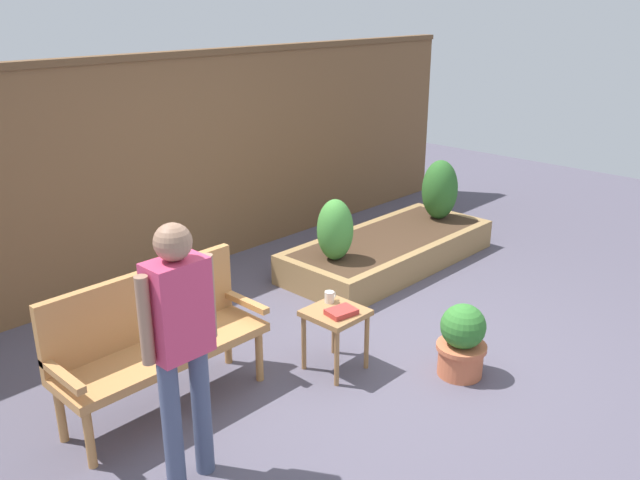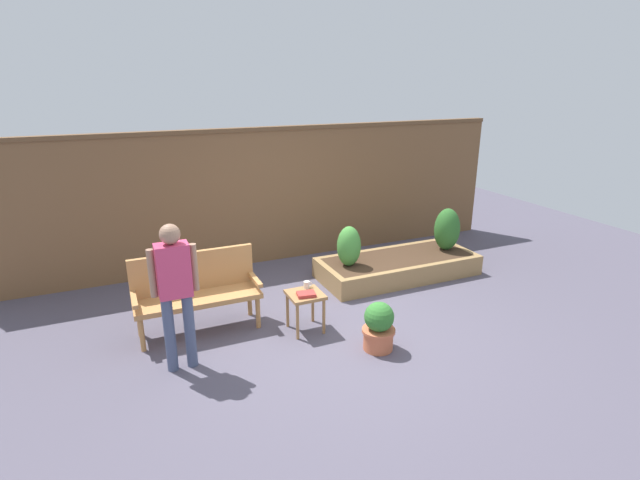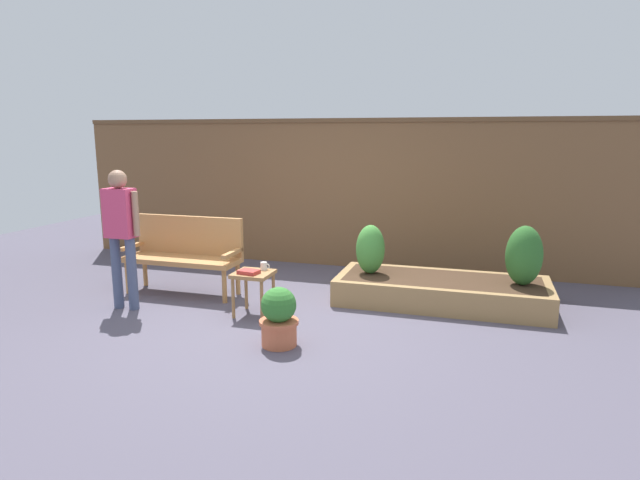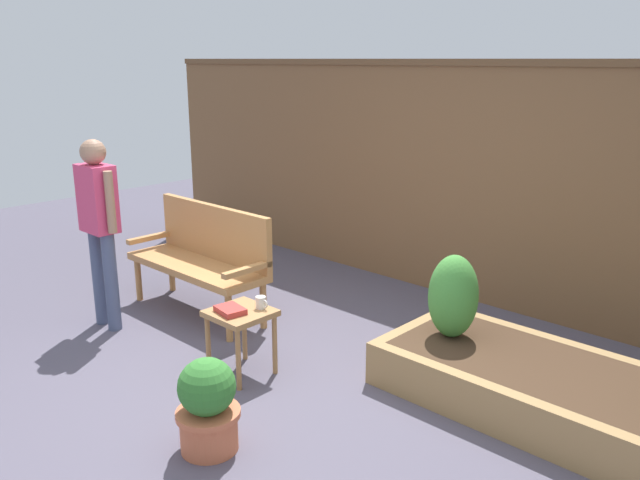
# 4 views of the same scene
# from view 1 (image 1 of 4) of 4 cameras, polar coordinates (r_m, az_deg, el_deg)

# --- Properties ---
(ground_plane) EXTENTS (14.00, 14.00, 0.00)m
(ground_plane) POSITION_cam_1_polar(r_m,az_deg,el_deg) (5.21, 5.05, -10.17)
(ground_plane) COLOR #514C5B
(fence_back) EXTENTS (8.40, 0.14, 2.16)m
(fence_back) POSITION_cam_1_polar(r_m,az_deg,el_deg) (6.62, -12.55, 6.26)
(fence_back) COLOR brown
(fence_back) RESTS_ON ground_plane
(garden_bench) EXTENTS (1.44, 0.48, 0.94)m
(garden_bench) POSITION_cam_1_polar(r_m,az_deg,el_deg) (4.56, -14.01, -7.66)
(garden_bench) COLOR #B77F47
(garden_bench) RESTS_ON ground_plane
(side_table) EXTENTS (0.40, 0.40, 0.48)m
(side_table) POSITION_cam_1_polar(r_m,az_deg,el_deg) (4.89, 1.34, -6.95)
(side_table) COLOR #9E7042
(side_table) RESTS_ON ground_plane
(cup_on_table) EXTENTS (0.11, 0.07, 0.09)m
(cup_on_table) POSITION_cam_1_polar(r_m,az_deg,el_deg) (4.96, 0.84, -4.91)
(cup_on_table) COLOR silver
(cup_on_table) RESTS_ON side_table
(book_on_table) EXTENTS (0.23, 0.19, 0.04)m
(book_on_table) POSITION_cam_1_polar(r_m,az_deg,el_deg) (4.79, 1.85, -6.20)
(book_on_table) COLOR #B2332D
(book_on_table) RESTS_ON side_table
(potted_boxwood) EXTENTS (0.37, 0.37, 0.56)m
(potted_boxwood) POSITION_cam_1_polar(r_m,az_deg,el_deg) (4.98, 12.11, -8.46)
(potted_boxwood) COLOR #C66642
(potted_boxwood) RESTS_ON ground_plane
(raised_planter_bed) EXTENTS (2.40, 1.00, 0.30)m
(raised_planter_bed) POSITION_cam_1_polar(r_m,az_deg,el_deg) (6.93, 5.96, -0.91)
(raised_planter_bed) COLOR #997547
(raised_planter_bed) RESTS_ON ground_plane
(shrub_near_bench) EXTENTS (0.34, 0.34, 0.59)m
(shrub_near_bench) POSITION_cam_1_polar(r_m,az_deg,el_deg) (6.16, 1.31, 0.88)
(shrub_near_bench) COLOR brown
(shrub_near_bench) RESTS_ON raised_planter_bed
(shrub_far_corner) EXTENTS (0.39, 0.39, 0.66)m
(shrub_far_corner) POSITION_cam_1_polar(r_m,az_deg,el_deg) (7.45, 10.26, 4.28)
(shrub_far_corner) COLOR brown
(shrub_far_corner) RESTS_ON raised_planter_bed
(person_by_bench) EXTENTS (0.47, 0.20, 1.56)m
(person_by_bench) POSITION_cam_1_polar(r_m,az_deg,el_deg) (3.64, -11.92, -7.97)
(person_by_bench) COLOR #475170
(person_by_bench) RESTS_ON ground_plane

